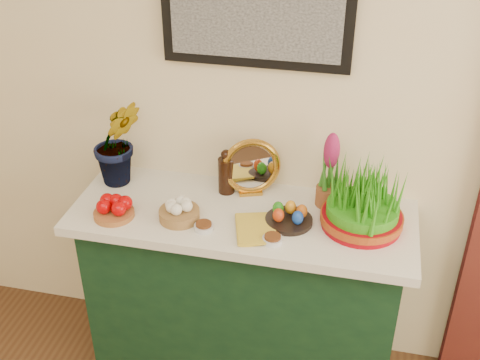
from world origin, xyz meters
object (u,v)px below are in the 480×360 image
wheatgrass_sabzeh (364,201)px  mirror (251,167)px  hyacinth_green (116,129)px  book (236,229)px  sideboard (242,297)px

wheatgrass_sabzeh → mirror: bearing=162.5°
hyacinth_green → mirror: bearing=-26.6°
book → wheatgrass_sabzeh: bearing=1.7°
sideboard → book: 0.50m
sideboard → book: (0.01, -0.14, 0.48)m
mirror → wheatgrass_sabzeh: size_ratio=0.78×
book → wheatgrass_sabzeh: 0.50m
sideboard → mirror: (0.00, 0.15, 0.59)m
book → wheatgrass_sabzeh: wheatgrass_sabzeh is taller
mirror → wheatgrass_sabzeh: (0.47, -0.15, -0.00)m
wheatgrass_sabzeh → sideboard: bearing=-179.3°
wheatgrass_sabzeh → book: bearing=-162.3°
mirror → book: mirror is taller
hyacinth_green → sideboard: bearing=-41.9°
sideboard → mirror: size_ratio=5.15×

